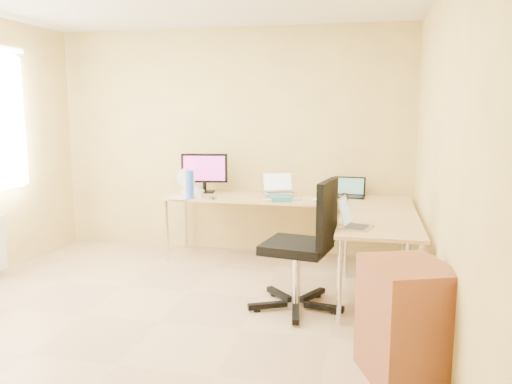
% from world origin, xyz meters
% --- Properties ---
extents(floor, '(4.50, 4.50, 0.00)m').
position_xyz_m(floor, '(0.00, 0.00, 0.00)').
color(floor, tan).
rests_on(floor, ground).
extents(wall_back, '(4.50, 0.00, 4.50)m').
position_xyz_m(wall_back, '(0.00, 2.25, 1.30)').
color(wall_back, '#E7D16C').
rests_on(wall_back, ground).
extents(wall_right, '(0.00, 4.50, 4.50)m').
position_xyz_m(wall_right, '(2.10, 0.00, 1.30)').
color(wall_right, '#E7D16C').
rests_on(wall_right, ground).
extents(desk_main, '(2.65, 0.70, 0.73)m').
position_xyz_m(desk_main, '(0.72, 1.85, 0.36)').
color(desk_main, tan).
rests_on(desk_main, ground).
extents(desk_return, '(0.70, 1.30, 0.73)m').
position_xyz_m(desk_return, '(1.70, 0.85, 0.36)').
color(desk_return, tan).
rests_on(desk_return, ground).
extents(monitor, '(0.55, 0.25, 0.45)m').
position_xyz_m(monitor, '(-0.24, 1.96, 0.96)').
color(monitor, black).
rests_on(monitor, desk_main).
extents(book_stack, '(0.28, 0.33, 0.05)m').
position_xyz_m(book_stack, '(0.69, 1.67, 0.75)').
color(book_stack, '#2B7678').
rests_on(book_stack, desk_main).
extents(laptop_center, '(0.42, 0.38, 0.22)m').
position_xyz_m(laptop_center, '(0.66, 1.79, 0.89)').
color(laptop_center, silver).
rests_on(laptop_center, desk_main).
extents(laptop_black, '(0.36, 0.28, 0.22)m').
position_xyz_m(laptop_black, '(1.39, 1.99, 0.84)').
color(laptop_black, black).
rests_on(laptop_black, desk_main).
extents(keyboard, '(0.42, 0.26, 0.02)m').
position_xyz_m(keyboard, '(0.71, 1.64, 0.74)').
color(keyboard, beige).
rests_on(keyboard, desk_main).
extents(mouse, '(0.13, 0.10, 0.04)m').
position_xyz_m(mouse, '(1.09, 1.65, 0.75)').
color(mouse, silver).
rests_on(mouse, desk_main).
extents(mug, '(0.11, 0.11, 0.10)m').
position_xyz_m(mug, '(-0.16, 1.55, 0.78)').
color(mug, silver).
rests_on(mug, desk_main).
extents(cd_stack, '(0.14, 0.14, 0.03)m').
position_xyz_m(cd_stack, '(-0.03, 1.55, 0.74)').
color(cd_stack, '#BABABA').
rests_on(cd_stack, desk_main).
extents(water_bottle, '(0.10, 0.10, 0.30)m').
position_xyz_m(water_bottle, '(-0.27, 1.55, 0.88)').
color(water_bottle, blue).
rests_on(water_bottle, desk_main).
extents(papers, '(0.24, 0.33, 0.01)m').
position_xyz_m(papers, '(-0.40, 1.60, 0.73)').
color(papers, silver).
rests_on(papers, desk_main).
extents(white_box, '(0.22, 0.19, 0.07)m').
position_xyz_m(white_box, '(-0.39, 1.87, 0.76)').
color(white_box, white).
rests_on(white_box, desk_main).
extents(desk_fan, '(0.27, 0.27, 0.27)m').
position_xyz_m(desk_fan, '(-0.40, 1.83, 0.86)').
color(desk_fan, white).
rests_on(desk_fan, desk_main).
extents(black_cup, '(0.08, 0.08, 0.11)m').
position_xyz_m(black_cup, '(1.37, 1.55, 0.79)').
color(black_cup, black).
rests_on(black_cup, desk_main).
extents(laptop_return, '(0.34, 0.30, 0.20)m').
position_xyz_m(laptop_return, '(1.50, 0.51, 0.83)').
color(laptop_return, '#A8A7B7').
rests_on(laptop_return, desk_return).
extents(office_chair, '(0.79, 0.79, 1.13)m').
position_xyz_m(office_chair, '(1.02, 0.53, 0.50)').
color(office_chair, black).
rests_on(office_chair, ground).
extents(cabinet, '(0.64, 0.70, 0.79)m').
position_xyz_m(cabinet, '(1.85, -0.49, 0.36)').
color(cabinet, olive).
rests_on(cabinet, ground).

